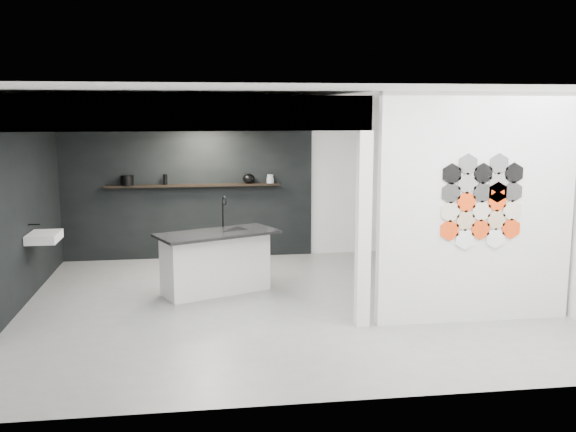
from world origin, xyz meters
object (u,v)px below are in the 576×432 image
(kitchen_island, at_px, (216,261))
(glass_bowl, at_px, (270,180))
(partition_panel, at_px, (476,209))
(kettle, at_px, (249,178))
(wall_basin, at_px, (44,237))
(bottle_dark, at_px, (165,179))
(stockpot, at_px, (127,180))
(glass_vase, at_px, (270,179))
(utensil_cup, at_px, (131,183))

(kitchen_island, relative_size, glass_bowl, 14.24)
(partition_panel, distance_m, kettle, 4.58)
(wall_basin, xyz_separation_m, bottle_dark, (1.57, 2.07, 0.56))
(partition_panel, bearing_deg, wall_basin, 161.77)
(stockpot, distance_m, glass_vase, 2.45)
(utensil_cup, bearing_deg, partition_panel, -40.89)
(kettle, height_order, glass_bowl, kettle)
(wall_basin, height_order, glass_vase, glass_vase)
(kitchen_island, height_order, kettle, kettle)
(bottle_dark, bearing_deg, glass_vase, 0.00)
(partition_panel, relative_size, kitchen_island, 1.52)
(glass_vase, xyz_separation_m, bottle_dark, (-1.82, 0.00, 0.01))
(stockpot, xyz_separation_m, glass_vase, (2.45, 0.00, -0.01))
(kitchen_island, distance_m, bottle_dark, 2.51)
(stockpot, relative_size, bottle_dark, 1.18)
(kettle, distance_m, glass_bowl, 0.38)
(partition_panel, xyz_separation_m, stockpot, (-4.53, 3.87, 0.01))
(stockpot, bearing_deg, glass_vase, 0.00)
(glass_bowl, bearing_deg, utensil_cup, 180.00)
(bottle_dark, bearing_deg, kettle, 0.00)
(wall_basin, height_order, kitchen_island, kitchen_island)
(kettle, height_order, utensil_cup, kettle)
(kitchen_island, bearing_deg, glass_bowl, 41.00)
(stockpot, bearing_deg, bottle_dark, 0.00)
(stockpot, bearing_deg, glass_bowl, 0.00)
(wall_basin, relative_size, kettle, 2.96)
(wall_basin, height_order, stockpot, stockpot)
(glass_vase, bearing_deg, partition_panel, -61.77)
(wall_basin, distance_m, kettle, 3.69)
(wall_basin, bearing_deg, kettle, 34.46)
(wall_basin, relative_size, kitchen_island, 0.33)
(partition_panel, distance_m, stockpot, 5.95)
(kitchen_island, bearing_deg, bottle_dark, 86.12)
(glass_bowl, bearing_deg, kitchen_island, -115.42)
(glass_vase, xyz_separation_m, utensil_cup, (-2.39, 0.00, -0.03))
(wall_basin, distance_m, glass_bowl, 4.00)
(partition_panel, distance_m, wall_basin, 5.78)
(glass_vase, distance_m, bottle_dark, 1.82)
(glass_vase, height_order, bottle_dark, bottle_dark)
(kitchen_island, height_order, glass_vase, glass_vase)
(kettle, bearing_deg, glass_bowl, 13.64)
(glass_bowl, xyz_separation_m, glass_vase, (0.00, 0.00, 0.03))
(utensil_cup, bearing_deg, glass_vase, 0.00)
(bottle_dark, bearing_deg, stockpot, 180.00)
(kettle, bearing_deg, partition_panel, -43.93)
(stockpot, height_order, bottle_dark, bottle_dark)
(partition_panel, bearing_deg, kitchen_island, 151.59)
(partition_panel, height_order, kettle, partition_panel)
(partition_panel, height_order, utensil_cup, partition_panel)
(kettle, relative_size, glass_vase, 1.34)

